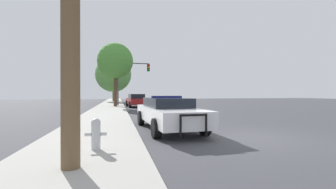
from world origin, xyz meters
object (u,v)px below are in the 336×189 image
object	(u,v)px
tree_sidewalk_far	(113,74)
tree_sidewalk_mid	(115,61)
car_background_midblock	(136,100)
fire_hydrant	(96,133)
traffic_cone	(71,131)
police_car	(168,112)
traffic_light	(131,75)

from	to	relation	value
tree_sidewalk_far	tree_sidewalk_mid	bearing A→B (deg)	-88.20
car_background_midblock	tree_sidewalk_far	xyz separation A→B (m)	(-2.71, 14.97, 4.03)
fire_hydrant	car_background_midblock	size ratio (longest dim) A/B	0.16
tree_sidewalk_far	traffic_cone	size ratio (longest dim) A/B	12.76
tree_sidewalk_mid	traffic_cone	distance (m)	18.35
police_car	fire_hydrant	size ratio (longest dim) A/B	7.15
tree_sidewalk_far	fire_hydrant	bearing A→B (deg)	-89.63
fire_hydrant	traffic_cone	world-z (taller)	fire_hydrant
car_background_midblock	traffic_cone	size ratio (longest dim) A/B	7.64
police_car	traffic_cone	bearing A→B (deg)	32.75
fire_hydrant	tree_sidewalk_mid	xyz separation A→B (m)	(0.26, 18.73, 4.39)
traffic_light	traffic_cone	size ratio (longest dim) A/B	8.34
traffic_light	tree_sidewalk_mid	world-z (taller)	tree_sidewalk_mid
car_background_midblock	traffic_cone	xyz separation A→B (m)	(-3.24, -18.16, -0.33)
tree_sidewalk_far	tree_sidewalk_mid	world-z (taller)	tree_sidewalk_far
tree_sidewalk_mid	traffic_cone	size ratio (longest dim) A/B	11.07
police_car	fire_hydrant	bearing A→B (deg)	49.59
traffic_light	tree_sidewalk_far	bearing A→B (deg)	99.67
traffic_light	tree_sidewalk_mid	distance (m)	3.04
fire_hydrant	tree_sidewalk_mid	size ratio (longest dim) A/B	0.11
traffic_light	tree_sidewalk_mid	bearing A→B (deg)	-129.46
traffic_light	car_background_midblock	xyz separation A→B (m)	(0.46, -1.74, -2.95)
tree_sidewalk_far	tree_sidewalk_mid	size ratio (longest dim) A/B	1.15
fire_hydrant	traffic_light	bearing A→B (deg)	84.44
traffic_light	car_background_midblock	size ratio (longest dim) A/B	1.09
traffic_light	fire_hydrant	bearing A→B (deg)	-95.56
car_background_midblock	traffic_cone	bearing A→B (deg)	-104.34
traffic_cone	tree_sidewalk_far	bearing A→B (deg)	89.09
traffic_cone	tree_sidewalk_mid	bearing A→B (deg)	86.74
fire_hydrant	car_background_midblock	distance (m)	19.30
tree_sidewalk_far	tree_sidewalk_mid	xyz separation A→B (m)	(0.48, -15.38, 0.13)
police_car	tree_sidewalk_far	bearing A→B (deg)	-88.02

